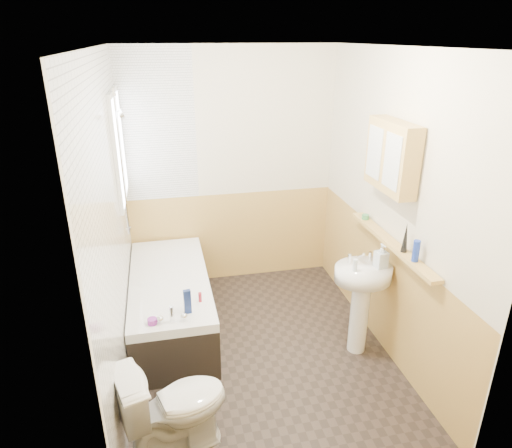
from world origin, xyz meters
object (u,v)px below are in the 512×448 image
object	(u,v)px
sink	(361,291)
pine_shelf	(391,243)
toilet	(175,406)
bathtub	(171,301)
medicine_cabinet	(392,156)

from	to	relation	value
sink	pine_shelf	world-z (taller)	pine_shelf
sink	toilet	bearing A→B (deg)	-168.72
bathtub	medicine_cabinet	distance (m)	2.34
bathtub	medicine_cabinet	world-z (taller)	medicine_cabinet
toilet	medicine_cabinet	xyz separation A→B (m)	(1.77, 0.79, 1.37)
bathtub	sink	distance (m)	1.74
sink	medicine_cabinet	distance (m)	1.14
toilet	medicine_cabinet	bearing A→B (deg)	-83.37
pine_shelf	medicine_cabinet	distance (m)	0.69
pine_shelf	bathtub	bearing A→B (deg)	158.06
toilet	pine_shelf	distance (m)	2.04
sink	medicine_cabinet	size ratio (longest dim) A/B	1.56
toilet	medicine_cabinet	size ratio (longest dim) A/B	1.19
toilet	pine_shelf	size ratio (longest dim) A/B	0.54
bathtub	sink	xyz separation A→B (m)	(1.57, -0.68, 0.31)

